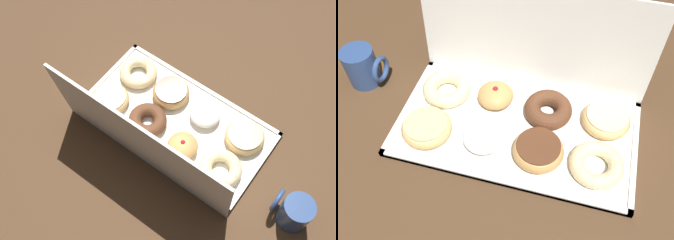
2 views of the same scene
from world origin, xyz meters
TOP-DOWN VIEW (x-y plane):
  - ground_plane at (0.00, 0.00)m, footprint 3.00×3.00m
  - donut_box at (0.00, 0.00)m, footprint 0.55×0.30m
  - box_lid_open at (0.00, 0.17)m, footprint 0.55×0.04m
  - glazed_ring_donut_0 at (-0.19, -0.06)m, footprint 0.12×0.12m
  - powdered_filled_donut_1 at (-0.06, -0.06)m, footprint 0.09×0.09m
  - chocolate_frosted_donut_2 at (0.06, -0.06)m, footprint 0.11×0.11m
  - cruller_donut_3 at (0.19, -0.06)m, footprint 0.12×0.12m
  - cruller_donut_4 at (-0.19, 0.06)m, footprint 0.12×0.12m
  - jelly_filled_donut_5 at (-0.07, 0.07)m, footprint 0.09×0.09m
  - chocolate_cake_ring_donut_6 at (0.06, 0.06)m, footprint 0.11×0.11m
  - glazed_ring_donut_7 at (0.20, 0.07)m, footprint 0.11×0.11m
  - coffee_mug at (-0.41, 0.05)m, footprint 0.10×0.08m

SIDE VIEW (x-z plane):
  - ground_plane at x=0.00m, z-range 0.00..0.00m
  - donut_box at x=0.00m, z-range 0.00..0.01m
  - cruller_donut_3 at x=0.19m, z-range 0.01..0.05m
  - glazed_ring_donut_7 at x=0.20m, z-range 0.01..0.05m
  - cruller_donut_4 at x=-0.19m, z-range 0.01..0.05m
  - glazed_ring_donut_0 at x=-0.19m, z-range 0.01..0.05m
  - chocolate_cake_ring_donut_6 at x=0.06m, z-range 0.01..0.05m
  - powdered_filled_donut_1 at x=-0.06m, z-range 0.01..0.05m
  - chocolate_frosted_donut_2 at x=0.06m, z-range 0.01..0.05m
  - jelly_filled_donut_5 at x=-0.07m, z-range 0.01..0.06m
  - coffee_mug at x=-0.41m, z-range 0.00..0.10m
  - box_lid_open at x=0.00m, z-range 0.00..0.27m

